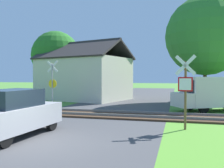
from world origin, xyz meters
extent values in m
plane|color=#4C8433|center=(0.00, 0.00, 0.00)|extent=(160.00, 160.00, 0.00)
cube|color=#424244|center=(0.00, 2.00, 0.00)|extent=(7.77, 80.00, 0.01)
cube|color=#422D1E|center=(0.00, 6.56, 0.05)|extent=(60.00, 2.60, 0.10)
cube|color=slate|center=(0.00, 7.28, 0.16)|extent=(60.00, 0.08, 0.12)
cube|color=slate|center=(0.00, 5.84, 0.16)|extent=(60.00, 0.08, 0.12)
cylinder|color=brown|center=(4.75, 3.69, 1.44)|extent=(0.10, 0.10, 2.89)
cube|color=red|center=(4.74, 3.63, 1.94)|extent=(0.60, 0.13, 0.60)
cube|color=white|center=(4.73, 3.61, 1.94)|extent=(0.49, 0.09, 0.49)
cube|color=white|center=(4.74, 3.63, 2.74)|extent=(0.87, 0.17, 0.88)
cube|color=white|center=(4.74, 3.63, 2.74)|extent=(0.87, 0.17, 0.88)
cylinder|color=#9E9EA5|center=(-4.44, 9.16, 1.62)|extent=(0.09, 0.09, 3.24)
cube|color=white|center=(-4.44, 9.22, 2.99)|extent=(0.88, 0.04, 0.88)
cube|color=white|center=(-4.44, 9.22, 2.99)|extent=(0.88, 0.04, 0.88)
cylinder|color=yellow|center=(-4.44, 9.22, 1.74)|extent=(0.64, 0.03, 0.64)
cube|color=beige|center=(-4.63, 15.95, 2.03)|extent=(9.36, 7.78, 4.06)
cube|color=#332D2D|center=(-5.03, 14.57, 4.85)|extent=(9.04, 5.49, 1.88)
cube|color=#332D2D|center=(-4.23, 17.34, 4.85)|extent=(9.04, 5.49, 1.88)
cube|color=brown|center=(-2.50, 15.33, 4.80)|extent=(0.62, 0.62, 1.10)
cylinder|color=#513823|center=(-8.46, 17.44, 1.31)|extent=(0.38, 0.38, 2.63)
sphere|color=#286B23|center=(-8.46, 17.44, 4.58)|extent=(5.22, 5.22, 5.22)
cylinder|color=#513823|center=(6.68, 15.48, 1.61)|extent=(0.31, 0.31, 3.21)
sphere|color=#337A2D|center=(6.68, 15.48, 5.75)|extent=(6.78, 6.78, 6.78)
cube|color=silver|center=(6.84, 10.18, 1.29)|extent=(4.59, 3.70, 1.90)
cube|color=silver|center=(4.70, 8.99, 0.79)|extent=(1.49, 1.92, 0.90)
cube|color=#19232D|center=(5.02, 9.17, 1.62)|extent=(0.82, 1.43, 0.85)
cube|color=navy|center=(6.37, 11.02, 0.96)|extent=(3.31, 1.85, 0.16)
cylinder|color=black|center=(5.21, 10.17, 0.34)|extent=(0.68, 0.49, 0.68)
cylinder|color=black|center=(5.97, 8.81, 0.34)|extent=(0.68, 0.49, 0.68)
cube|color=#99999E|center=(-1.45, 0.78, 0.72)|extent=(1.88, 4.09, 0.84)
cube|color=#19232D|center=(-1.46, 0.58, 1.46)|extent=(1.53, 2.28, 0.64)
cylinder|color=black|center=(-0.67, 2.09, 0.30)|extent=(0.22, 0.61, 0.60)
cylinder|color=black|center=(-2.06, 2.18, 0.30)|extent=(0.22, 0.61, 0.60)
cylinder|color=black|center=(-0.83, -0.63, 0.30)|extent=(0.22, 0.61, 0.60)
camera|label=1|loc=(4.44, -7.29, 2.25)|focal=40.00mm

